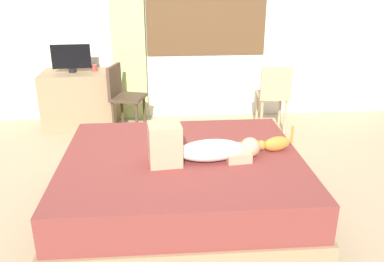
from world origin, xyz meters
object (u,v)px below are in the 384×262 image
cup (94,68)px  bed (182,180)px  person_lying (199,148)px  chair_spare (274,93)px  tv_monitor (71,58)px  chair_by_desk (123,93)px  desk (80,100)px  cat (275,144)px

cup → bed: bearing=-64.0°
person_lying → cup: (-1.15, 2.16, 0.21)m
person_lying → chair_spare: size_ratio=1.10×
person_lying → tv_monitor: (-1.41, 2.12, 0.35)m
bed → chair_by_desk: (-0.65, 1.81, 0.28)m
person_lying → bed: bearing=145.3°
desk → cup: (0.22, 0.04, 0.41)m
bed → chair_spare: size_ratio=2.43×
person_lying → cup: size_ratio=11.34×
desk → cat: bearing=-44.0°
chair_spare → bed: bearing=-126.5°
person_lying → chair_spare: chair_spare is taller
cat → cup: size_ratio=4.20×
chair_by_desk → tv_monitor: bearing=160.9°
bed → chair_by_desk: 1.94m
person_lying → desk: 2.53m
tv_monitor → cup: bearing=8.7°
person_lying → chair_by_desk: chair_by_desk is taller
bed → chair_spare: chair_spare is taller
tv_monitor → chair_by_desk: 0.78m
cat → desk: size_ratio=0.39×
bed → person_lying: (0.14, -0.09, 0.35)m
cat → chair_spare: chair_spare is taller
desk → tv_monitor: size_ratio=1.87×
person_lying → tv_monitor: bearing=123.7°
chair_by_desk → cat: bearing=-50.2°
desk → chair_by_desk: 0.64m
chair_by_desk → bed: bearing=-70.3°
cup → cat: bearing=-47.8°
bed → cup: size_ratio=25.10×
chair_by_desk → chair_spare: same height
person_lying → cat: size_ratio=2.70×
cup → chair_by_desk: chair_by_desk is taller
cup → desk: bearing=-169.4°
cup → chair_spare: (2.25, -0.38, -0.27)m
cat → cup: bearing=132.2°
bed → chair_by_desk: size_ratio=2.43×
desk → cup: cup is taller
cat → chair_spare: size_ratio=0.41×
cat → chair_by_desk: 2.29m
tv_monitor → cup: size_ratio=5.78×
desk → cup: 0.47m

